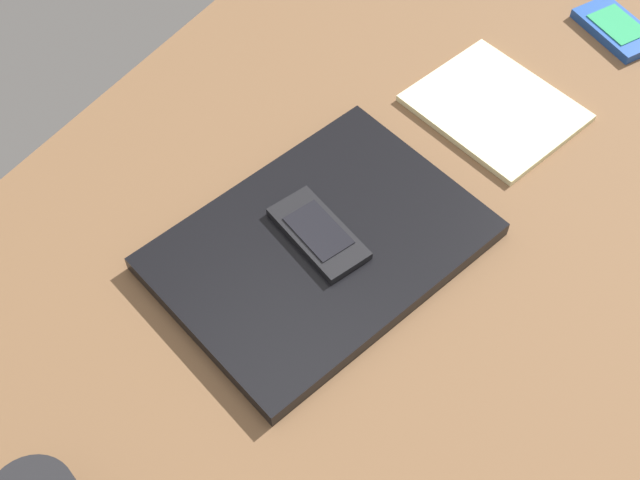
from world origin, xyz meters
TOP-DOWN VIEW (x-y plane):
  - desk_surface at (0.00, 0.00)cm, footprint 120.00×80.00cm
  - laptop_closed at (1.52, 5.33)cm, footprint 36.77×29.95cm
  - cell_phone_on_laptop at (1.96, 5.84)cm, footprint 8.41×12.17cm
  - cell_phone_on_desk at (51.23, -6.17)cm, footprint 10.00×12.20cm
  - notepad at (30.03, 0.34)cm, footprint 18.85×20.89cm

SIDE VIEW (x-z plane):
  - desk_surface at x=0.00cm, z-range 0.00..3.00cm
  - notepad at x=30.03cm, z-range 3.00..3.80cm
  - cell_phone_on_desk at x=51.23cm, z-range 2.97..4.30cm
  - laptop_closed at x=1.52cm, z-range 3.00..4.80cm
  - cell_phone_on_laptop at x=1.96cm, z-range 4.77..5.79cm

